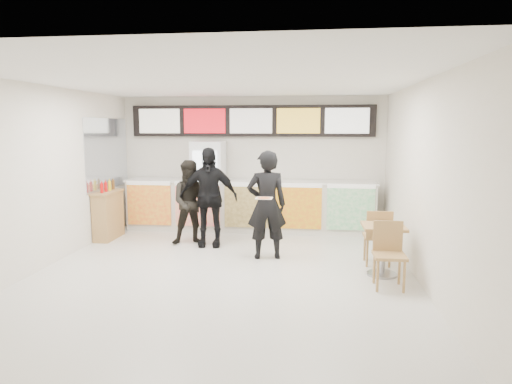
% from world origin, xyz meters
% --- Properties ---
extents(floor, '(7.00, 7.00, 0.00)m').
position_xyz_m(floor, '(0.00, 0.00, 0.00)').
color(floor, beige).
rests_on(floor, ground).
extents(ceiling, '(7.00, 7.00, 0.00)m').
position_xyz_m(ceiling, '(0.00, 0.00, 3.00)').
color(ceiling, white).
rests_on(ceiling, wall_back).
extents(wall_back, '(6.00, 0.00, 6.00)m').
position_xyz_m(wall_back, '(0.00, 3.50, 1.50)').
color(wall_back, silver).
rests_on(wall_back, floor).
extents(wall_left, '(0.00, 7.00, 7.00)m').
position_xyz_m(wall_left, '(-3.00, 0.00, 1.50)').
color(wall_left, silver).
rests_on(wall_left, floor).
extents(wall_right, '(0.00, 7.00, 7.00)m').
position_xyz_m(wall_right, '(3.00, 0.00, 1.50)').
color(wall_right, silver).
rests_on(wall_right, floor).
extents(service_counter, '(5.56, 0.77, 1.14)m').
position_xyz_m(service_counter, '(0.00, 3.09, 0.57)').
color(service_counter, silver).
rests_on(service_counter, floor).
extents(menu_board, '(5.50, 0.14, 0.70)m').
position_xyz_m(menu_board, '(0.00, 3.41, 2.45)').
color(menu_board, black).
rests_on(menu_board, wall_back).
extents(drinks_fridge, '(0.70, 0.67, 2.00)m').
position_xyz_m(drinks_fridge, '(-0.93, 3.11, 1.00)').
color(drinks_fridge, white).
rests_on(drinks_fridge, floor).
extents(mirror_panel, '(0.01, 2.00, 1.50)m').
position_xyz_m(mirror_panel, '(-2.99, 2.45, 1.75)').
color(mirror_panel, '#B2B7BF').
rests_on(mirror_panel, wall_left).
extents(customer_main, '(0.78, 0.59, 1.92)m').
position_xyz_m(customer_main, '(0.60, 0.98, 0.96)').
color(customer_main, black).
rests_on(customer_main, floor).
extents(customer_left, '(0.96, 0.85, 1.67)m').
position_xyz_m(customer_left, '(-0.97, 1.76, 0.84)').
color(customer_left, black).
rests_on(customer_left, floor).
extents(customer_mid, '(1.16, 0.54, 1.93)m').
position_xyz_m(customer_mid, '(-0.61, 1.68, 0.97)').
color(customer_mid, black).
rests_on(customer_mid, floor).
extents(pizza_slice, '(0.36, 0.36, 0.02)m').
position_xyz_m(pizza_slice, '(0.60, 0.53, 1.16)').
color(pizza_slice, beige).
rests_on(pizza_slice, customer_main).
extents(cafe_table, '(0.65, 1.63, 0.95)m').
position_xyz_m(cafe_table, '(2.50, 0.25, 0.56)').
color(cafe_table, '#A67A4C').
rests_on(cafe_table, floor).
extents(condiment_ledge, '(0.36, 0.89, 1.19)m').
position_xyz_m(condiment_ledge, '(-2.82, 1.99, 0.51)').
color(condiment_ledge, '#A67A4C').
rests_on(condiment_ledge, floor).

